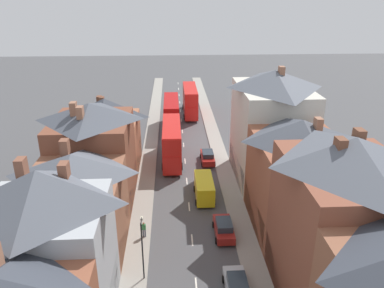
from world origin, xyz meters
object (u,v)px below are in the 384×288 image
object	(u,v)px
double_decker_bus_mid_street	(190,100)
double_decker_bus_far_approaching	(171,114)
double_decker_bus_lead	(172,142)
pedestrian_mid_left	(144,229)
car_near_blue	(237,287)
car_parked_left_a	(224,228)
delivery_van	(204,188)
car_parked_right_a	(208,157)
street_lamp	(142,246)

from	to	relation	value
double_decker_bus_mid_street	double_decker_bus_far_approaching	xyz separation A→B (m)	(-3.60, -8.55, 0.00)
double_decker_bus_lead	pedestrian_mid_left	world-z (taller)	double_decker_bus_lead
car_near_blue	car_parked_left_a	world-z (taller)	car_parked_left_a
double_decker_bus_far_approaching	pedestrian_mid_left	distance (m)	30.51
car_parked_left_a	car_near_blue	bearing A→B (deg)	-90.00
double_decker_bus_far_approaching	delivery_van	world-z (taller)	double_decker_bus_far_approaching
double_decker_bus_far_approaching	car_parked_left_a	bearing A→B (deg)	-80.81
car_near_blue	delivery_van	size ratio (longest dim) A/B	0.83
double_decker_bus_lead	pedestrian_mid_left	distance (m)	18.00
car_parked_right_a	street_lamp	xyz separation A→B (m)	(-7.35, -22.29, 2.38)
pedestrian_mid_left	car_near_blue	bearing A→B (deg)	-45.28
delivery_van	pedestrian_mid_left	xyz separation A→B (m)	(-6.38, -7.18, -0.30)
double_decker_bus_far_approaching	pedestrian_mid_left	bearing A→B (deg)	-95.22
double_decker_bus_mid_street	pedestrian_mid_left	distance (m)	39.44
car_near_blue	double_decker_bus_far_approaching	bearing A→B (deg)	97.34
double_decker_bus_mid_street	delivery_van	size ratio (longest dim) A/B	2.08
double_decker_bus_mid_street	car_parked_left_a	bearing A→B (deg)	-88.07
car_parked_left_a	car_parked_right_a	xyz separation A→B (m)	(0.00, 16.79, 0.03)
street_lamp	car_parked_left_a	bearing A→B (deg)	36.77
car_near_blue	street_lamp	bearing A→B (deg)	163.00
car_parked_left_a	pedestrian_mid_left	bearing A→B (deg)	179.88
car_parked_right_a	double_decker_bus_far_approaching	bearing A→B (deg)	109.91
car_near_blue	pedestrian_mid_left	xyz separation A→B (m)	(-7.68, 7.76, 0.23)
car_parked_left_a	street_lamp	size ratio (longest dim) A/B	0.77
car_near_blue	car_parked_right_a	xyz separation A→B (m)	(0.00, 24.53, 0.05)
car_near_blue	street_lamp	size ratio (longest dim) A/B	0.78
pedestrian_mid_left	street_lamp	distance (m)	5.94
double_decker_bus_lead	double_decker_bus_mid_street	world-z (taller)	same
double_decker_bus_mid_street	car_parked_right_a	world-z (taller)	double_decker_bus_mid_street
car_near_blue	double_decker_bus_mid_street	bearing A→B (deg)	91.61
car_near_blue	street_lamp	world-z (taller)	street_lamp
double_decker_bus_lead	delivery_van	bearing A→B (deg)	-71.04
double_decker_bus_lead	delivery_van	xyz separation A→B (m)	(3.61, -10.51, -1.48)
double_decker_bus_lead	car_parked_left_a	world-z (taller)	double_decker_bus_lead
double_decker_bus_lead	street_lamp	distance (m)	23.33
street_lamp	pedestrian_mid_left	bearing A→B (deg)	93.45
double_decker_bus_lead	car_near_blue	bearing A→B (deg)	-79.08
double_decker_bus_mid_street	car_near_blue	distance (m)	46.70
double_decker_bus_lead	street_lamp	bearing A→B (deg)	-96.01
car_near_blue	delivery_van	bearing A→B (deg)	94.97
car_parked_left_a	pedestrian_mid_left	distance (m)	7.68
pedestrian_mid_left	double_decker_bus_lead	bearing A→B (deg)	81.09
car_parked_left_a	car_parked_right_a	distance (m)	16.79
double_decker_bus_mid_street	pedestrian_mid_left	xyz separation A→B (m)	(-6.37, -38.88, -1.78)
street_lamp	delivery_van	bearing A→B (deg)	64.52
double_decker_bus_mid_street	street_lamp	world-z (taller)	street_lamp
car_parked_left_a	car_parked_right_a	world-z (taller)	car_parked_right_a
double_decker_bus_far_approaching	car_parked_right_a	distance (m)	14.55
double_decker_bus_mid_street	pedestrian_mid_left	size ratio (longest dim) A/B	6.71
car_near_blue	pedestrian_mid_left	size ratio (longest dim) A/B	2.67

